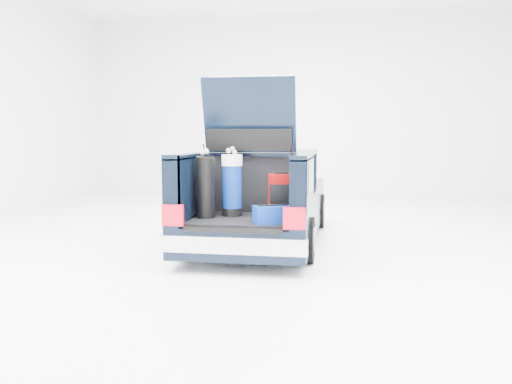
% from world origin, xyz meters
% --- Properties ---
extents(ground, '(14.00, 14.00, 0.00)m').
position_xyz_m(ground, '(0.00, 0.00, 0.00)').
color(ground, white).
rests_on(ground, ground).
extents(car, '(1.87, 4.65, 2.47)m').
position_xyz_m(car, '(-0.00, 0.11, 0.67)').
color(car, black).
rests_on(car, ground).
extents(red_suitcase, '(0.41, 0.33, 0.61)m').
position_xyz_m(red_suitcase, '(0.50, -1.33, 0.89)').
color(red_suitcase, '#620303').
rests_on(red_suitcase, car).
extents(black_golf_bag, '(0.34, 0.35, 0.90)m').
position_xyz_m(black_golf_bag, '(-0.50, -1.52, 1.01)').
color(black_golf_bag, black).
rests_on(black_golf_bag, car).
extents(blue_golf_bag, '(0.30, 0.30, 0.94)m').
position_xyz_m(blue_golf_bag, '(-0.19, -1.28, 1.02)').
color(blue_golf_bag, black).
rests_on(blue_golf_bag, car).
extents(blue_duffel, '(0.53, 0.45, 0.23)m').
position_xyz_m(blue_duffel, '(0.43, -1.81, 0.71)').
color(blue_duffel, navy).
rests_on(blue_duffel, car).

